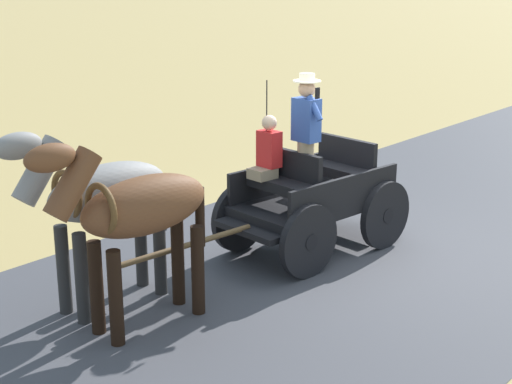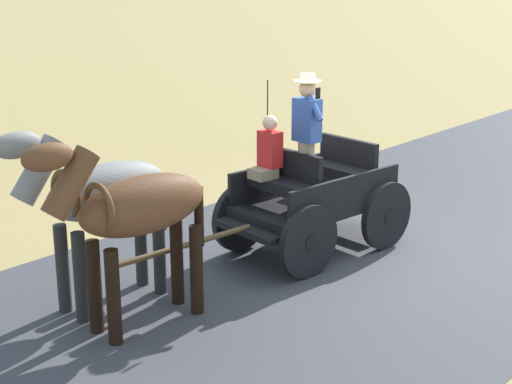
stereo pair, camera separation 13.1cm
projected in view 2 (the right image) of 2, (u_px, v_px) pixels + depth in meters
ground_plane at (359, 251)px, 10.66m from camera, size 200.00×200.00×0.00m
road_surface at (359, 251)px, 10.66m from camera, size 6.09×160.00×0.01m
horse_drawn_carriage at (310, 194)px, 10.43m from camera, size 1.66×4.52×2.50m
horse_near_side at (135, 211)px, 8.10m from camera, size 0.71×2.14×2.21m
horse_off_side at (100, 196)px, 8.60m from camera, size 0.65×2.13×2.21m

